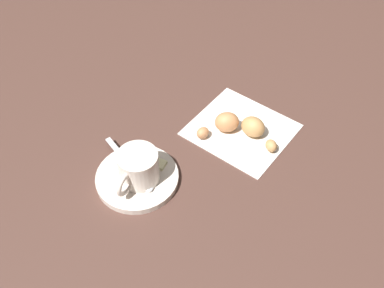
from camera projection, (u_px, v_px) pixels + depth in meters
The scene contains 7 objects.
ground_plane at pixel (193, 166), 0.77m from camera, with size 1.80×1.80×0.00m, color #492F28.
saucer at pixel (137, 178), 0.75m from camera, with size 0.14×0.14×0.01m, color beige.
espresso_cup at pixel (138, 167), 0.72m from camera, with size 0.09×0.07×0.06m.
teaspoon at pixel (136, 172), 0.74m from camera, with size 0.03×0.14×0.01m.
sugar_packet at pixel (149, 160), 0.76m from camera, with size 0.06×0.02×0.01m, color beige.
napkin at pixel (241, 130), 0.82m from camera, with size 0.16×0.17×0.00m, color silver.
croissant at pixel (239, 127), 0.80m from camera, with size 0.10×0.13×0.04m.
Camera 1 is at (-0.33, -0.35, 0.60)m, focal length 42.13 mm.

